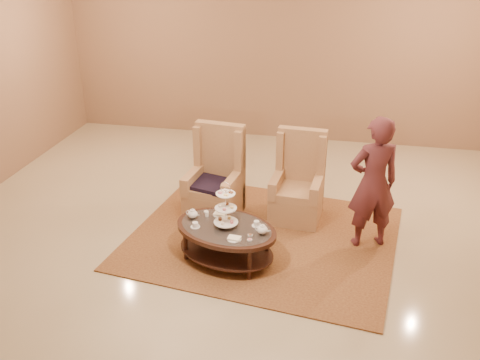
% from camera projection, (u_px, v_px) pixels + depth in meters
% --- Properties ---
extents(ground, '(8.00, 8.00, 0.00)m').
position_uv_depth(ground, '(240.00, 248.00, 6.57)').
color(ground, tan).
rests_on(ground, ground).
extents(ceiling, '(8.00, 8.00, 0.02)m').
position_uv_depth(ceiling, '(240.00, 248.00, 6.57)').
color(ceiling, white).
rests_on(ceiling, ground).
extents(wall_back, '(8.00, 0.04, 3.50)m').
position_uv_depth(wall_back, '(286.00, 43.00, 9.38)').
color(wall_back, '#936D50').
rests_on(wall_back, ground).
extents(rug, '(3.56, 3.10, 0.02)m').
position_uv_depth(rug, '(263.00, 237.00, 6.79)').
color(rug, olive).
rests_on(rug, ground).
extents(tea_table, '(1.42, 1.17, 1.03)m').
position_uv_depth(tea_table, '(226.00, 233.00, 6.18)').
color(tea_table, black).
rests_on(tea_table, ground).
extents(armchair_left, '(0.75, 0.77, 1.25)m').
position_uv_depth(armchair_left, '(216.00, 186.00, 7.20)').
color(armchair_left, '#AD7E51').
rests_on(armchair_left, ground).
extents(armchair_right, '(0.69, 0.71, 1.20)m').
position_uv_depth(armchair_right, '(298.00, 189.00, 7.15)').
color(armchair_right, '#AD7E51').
rests_on(armchair_right, ground).
extents(person, '(0.71, 0.59, 1.67)m').
position_uv_depth(person, '(373.00, 184.00, 6.31)').
color(person, '#522327').
rests_on(person, ground).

